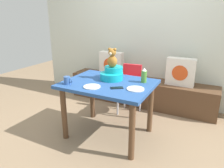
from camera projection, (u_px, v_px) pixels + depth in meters
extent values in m
plane|color=#8C7256|center=(109.00, 134.00, 2.86)|extent=(8.00, 8.00, 0.00)
cube|color=silver|center=(147.00, 29.00, 3.66)|extent=(4.40, 0.10, 2.60)
cube|color=brown|center=(139.00, 91.00, 3.77)|extent=(2.60, 0.44, 0.46)
cube|color=white|center=(111.00, 64.00, 3.85)|extent=(0.44, 0.14, 0.44)
cylinder|color=#D84C1E|center=(110.00, 65.00, 3.79)|extent=(0.24, 0.01, 0.24)
cube|color=white|center=(181.00, 72.00, 3.32)|extent=(0.44, 0.14, 0.44)
cylinder|color=#D84C1E|center=(180.00, 73.00, 3.26)|extent=(0.24, 0.01, 0.24)
cube|color=#264C8C|center=(108.00, 84.00, 2.63)|extent=(1.11, 0.85, 0.04)
cylinder|color=brown|center=(64.00, 114.00, 2.67)|extent=(0.07, 0.07, 0.70)
cylinder|color=brown|center=(132.00, 131.00, 2.26)|extent=(0.07, 0.07, 0.70)
cylinder|color=brown|center=(92.00, 96.00, 3.23)|extent=(0.07, 0.07, 0.70)
cylinder|color=brown|center=(150.00, 108.00, 2.83)|extent=(0.07, 0.07, 0.70)
cylinder|color=red|center=(130.00, 84.00, 3.31)|extent=(0.34, 0.34, 0.10)
cube|color=red|center=(132.00, 72.00, 3.38)|extent=(0.30, 0.08, 0.24)
cube|color=white|center=(126.00, 83.00, 3.13)|extent=(0.32, 0.23, 0.02)
cylinder|color=silver|center=(118.00, 101.00, 3.34)|extent=(0.03, 0.03, 0.46)
cylinder|color=silver|center=(134.00, 105.00, 3.22)|extent=(0.03, 0.03, 0.46)
cylinder|color=silver|center=(125.00, 96.00, 3.57)|extent=(0.03, 0.03, 0.46)
cylinder|color=silver|center=(140.00, 98.00, 3.45)|extent=(0.03, 0.03, 0.46)
cylinder|color=#12A0AD|center=(112.00, 76.00, 2.73)|extent=(0.30, 0.30, 0.09)
cylinder|color=#12A0AD|center=(114.00, 69.00, 2.75)|extent=(0.24, 0.24, 0.07)
ellipsoid|color=#9E6727|center=(112.00, 62.00, 2.68)|extent=(0.13, 0.11, 0.15)
sphere|color=#9E6727|center=(112.00, 52.00, 2.65)|extent=(0.10, 0.10, 0.10)
sphere|color=beige|center=(111.00, 54.00, 2.61)|extent=(0.04, 0.04, 0.04)
sphere|color=#9E6727|center=(110.00, 49.00, 2.65)|extent=(0.04, 0.04, 0.04)
sphere|color=#9E6727|center=(115.00, 50.00, 2.62)|extent=(0.04, 0.04, 0.04)
cylinder|color=#4C8C33|center=(144.00, 77.00, 2.60)|extent=(0.07, 0.07, 0.15)
cone|color=white|center=(144.00, 69.00, 2.57)|extent=(0.06, 0.06, 0.03)
cylinder|color=#335999|center=(67.00, 80.00, 2.55)|extent=(0.08, 0.08, 0.09)
torus|color=#335999|center=(70.00, 81.00, 2.53)|extent=(0.06, 0.01, 0.06)
cylinder|color=white|center=(92.00, 87.00, 2.45)|extent=(0.20, 0.20, 0.01)
cylinder|color=white|center=(135.00, 89.00, 2.38)|extent=(0.20, 0.20, 0.01)
cube|color=black|center=(117.00, 88.00, 2.42)|extent=(0.16, 0.14, 0.01)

